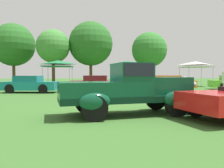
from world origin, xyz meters
name	(u,v)px	position (x,y,z in m)	size (l,w,h in m)	color
ground_plane	(114,113)	(0.00, 0.00, 0.00)	(120.00, 120.00, 0.00)	#386628
feature_pickup_truck	(129,89)	(0.46, -0.37, 0.87)	(4.68, 2.51, 1.70)	black
show_car_teal	(30,84)	(-5.33, 8.87, 0.60)	(4.05, 2.09, 1.22)	teal
show_car_burgundy	(97,83)	(-0.46, 10.59, 0.60)	(4.33, 2.07, 1.22)	maroon
show_car_orange	(168,83)	(5.35, 10.22, 0.60)	(4.35, 2.22, 1.22)	orange
canopy_tent_left_field	(58,63)	(-4.35, 15.30, 2.42)	(2.83, 2.83, 2.71)	#B7B7BC
canopy_tent_center_field	(128,64)	(2.78, 15.47, 2.42)	(3.08, 3.08, 2.71)	#B7B7BC
canopy_tent_right_field	(196,64)	(10.32, 16.05, 2.42)	(2.86, 2.86, 2.71)	#B7B7BC
treeline_far_left	(13,45)	(-12.94, 27.39, 5.73)	(6.41, 6.41, 8.95)	brown
treeline_mid_left	(53,46)	(-6.55, 24.76, 5.24)	(4.74, 4.74, 7.63)	#47331E
treeline_center	(91,44)	(-1.26, 26.02, 5.82)	(6.54, 6.54, 9.10)	brown
treeline_mid_right	(149,50)	(8.03, 27.80, 5.19)	(5.61, 5.61, 8.01)	#47331E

